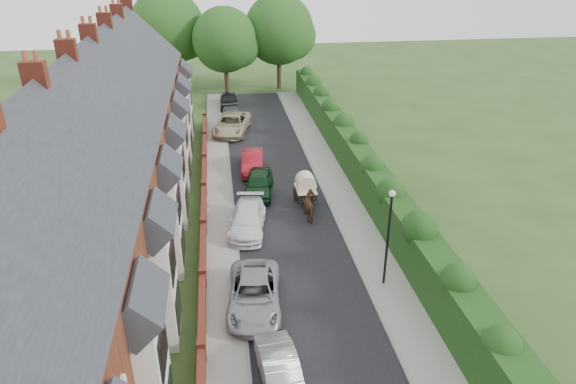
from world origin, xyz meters
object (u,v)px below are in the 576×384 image
at_px(car_green, 259,184).
at_px(car_red, 252,162).
at_px(lamppost, 389,227).
at_px(car_white, 248,220).
at_px(car_beige, 232,124).
at_px(car_black, 229,101).
at_px(car_grey, 234,116).
at_px(car_silver_b, 254,294).
at_px(horse, 311,207).
at_px(car_silver_a, 281,372).
at_px(horse_cart, 306,186).

relative_size(car_green, car_red, 1.01).
xyz_separation_m(lamppost, car_white, (-6.21, 6.25, -2.60)).
xyz_separation_m(car_white, car_beige, (-0.19, 17.15, 0.11)).
height_order(lamppost, car_black, lamppost).
bearing_deg(lamppost, car_grey, 103.26).
height_order(car_silver_b, car_black, car_black).
relative_size(car_silver_b, car_beige, 0.89).
distance_m(car_green, car_black, 20.07).
height_order(car_grey, horse, horse).
bearing_deg(car_silver_a, lamppost, 38.11).
bearing_deg(horse_cart, car_beige, 106.08).
xyz_separation_m(car_white, car_grey, (0.09, 19.75, -0.03)).
relative_size(car_white, car_green, 1.10).
height_order(lamppost, horse_cart, lamppost).
relative_size(lamppost, car_black, 1.16).
bearing_deg(car_white, lamppost, -36.40).
bearing_deg(car_grey, car_beige, -101.11).
height_order(lamppost, car_red, lamppost).
distance_m(car_silver_b, car_green, 11.83).
height_order(car_white, car_red, car_red).
distance_m(car_black, horse_cart, 22.19).
xyz_separation_m(car_silver_b, car_black, (0.00, 31.79, 0.04)).
relative_size(car_white, horse, 2.54).
distance_m(car_silver_b, car_white, 7.04).
xyz_separation_m(lamppost, car_green, (-5.14, 10.97, -2.55)).
height_order(car_white, car_green, car_green).
bearing_deg(horse, car_grey, -82.88).
bearing_deg(car_grey, lamppost, -81.84).
distance_m(car_silver_a, horse_cart, 15.19).
height_order(car_silver_b, horse, horse).
distance_m(car_silver_b, car_beige, 24.19).
relative_size(car_silver_b, car_white, 1.07).
bearing_deg(car_red, car_grey, 99.50).
xyz_separation_m(car_white, horse_cart, (3.91, 2.95, 0.48)).
bearing_deg(car_green, lamppost, -55.41).
distance_m(lamppost, car_silver_b, 6.95).
bearing_deg(horse_cart, car_green, 147.88).
xyz_separation_m(lamppost, horse_cart, (-2.31, 9.20, -2.12)).
bearing_deg(car_green, car_silver_b, -86.63).
bearing_deg(car_silver_a, car_silver_b, 91.39).
relative_size(car_silver_a, car_beige, 0.68).
xyz_separation_m(car_silver_a, car_grey, (-0.33, 31.58, 0.02)).
height_order(car_silver_b, horse_cart, horse_cart).
bearing_deg(car_red, horse, -63.95).
bearing_deg(car_grey, car_silver_b, -95.68).
xyz_separation_m(car_green, horse_cart, (2.83, -1.78, 0.43)).
bearing_deg(car_red, car_silver_a, -86.40).
distance_m(car_silver_a, car_white, 11.83).
distance_m(car_green, car_beige, 12.49).
relative_size(car_silver_a, car_green, 0.90).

